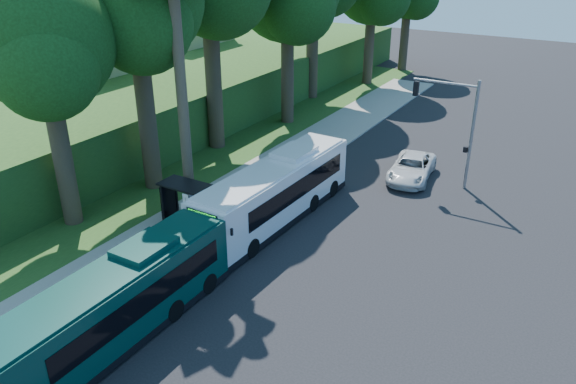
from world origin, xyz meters
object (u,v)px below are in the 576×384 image
Objects in this scene: teal_bus at (117,303)px; pickup at (412,168)px; bus_shelter at (186,195)px; white_bus at (276,191)px.

pickup is at bearing 77.57° from teal_bus.
bus_shelter is 0.27× the size of teal_bus.
teal_bus is 2.13× the size of pickup.
bus_shelter is 9.74m from teal_bus.
bus_shelter is at bearing -131.85° from pickup.
white_bus is at bearing 89.74° from teal_bus.
white_bus is 10.67m from pickup.
white_bus is 11.94m from teal_bus.
pickup is (4.64, 9.55, -1.03)m from white_bus.
bus_shelter is at bearing 113.55° from teal_bus.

